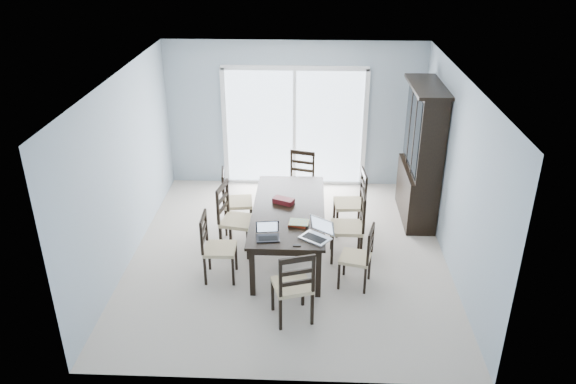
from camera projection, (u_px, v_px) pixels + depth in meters
The scene contains 24 objects.
floor at pixel (289, 254), 8.17m from camera, with size 5.00×5.00×0.00m, color beige.
ceiling at pixel (289, 78), 7.04m from camera, with size 5.00×5.00×0.00m, color white.
back_wall at pixel (294, 115), 9.86m from camera, with size 4.50×0.02×2.60m, color #97A8B5.
wall_left at pixel (125, 169), 7.69m from camera, with size 0.02×5.00×2.60m, color #97A8B5.
wall_right at pixel (456, 175), 7.52m from camera, with size 0.02×5.00×2.60m, color #97A8B5.
balcony at pixel (296, 164), 11.34m from camera, with size 4.50×2.00×0.10m, color gray.
railing at pixel (297, 120), 11.98m from camera, with size 4.50×0.06×1.10m, color #99999E.
dining_table at pixel (289, 213), 7.88m from camera, with size 1.00×2.20×0.75m.
china_hutch at pixel (421, 156), 8.75m from camera, with size 0.50×1.38×2.20m.
sliding_door at pixel (294, 127), 9.93m from camera, with size 2.52×0.05×2.18m.
chair_left_near at pixel (212, 240), 7.39m from camera, with size 0.43×0.42×1.09m.
chair_left_mid at pixel (231, 211), 8.02m from camera, with size 0.54×0.53×1.20m.
chair_left_far at pixel (231, 194), 8.57m from camera, with size 0.50×0.49×1.15m.
chair_right_near at pixel (362, 251), 7.24m from camera, with size 0.47×0.47×1.01m.
chair_right_mid at pixel (354, 219), 7.83m from camera, with size 0.46×0.45×1.18m.
chair_right_far at pixel (356, 195), 8.53m from camera, with size 0.48×0.47×1.15m.
chair_end_near at pixel (294, 280), 6.52m from camera, with size 0.54×0.55×1.14m.
chair_end_far at pixel (301, 175), 9.27m from camera, with size 0.53×0.53×1.13m.
laptop_dark at pixel (268, 235), 7.06m from camera, with size 0.32×0.24×0.20m.
laptop_silver at pixel (315, 235), 7.06m from camera, with size 0.44×0.42×0.25m.
book_stack at pixel (298, 223), 7.41m from camera, with size 0.28×0.23×0.04m.
cell_phone at pixel (297, 245), 6.94m from camera, with size 0.10×0.04×0.01m, color black.
game_box at pixel (284, 201), 7.97m from camera, with size 0.29×0.15×0.07m, color #531014.
hot_tub at pixel (275, 136), 11.15m from camera, with size 2.26×2.08×1.05m.
Camera 1 is at (0.29, -6.96, 4.36)m, focal length 35.00 mm.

